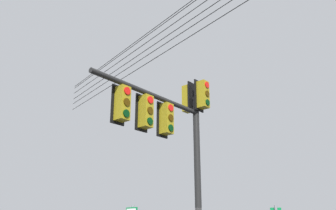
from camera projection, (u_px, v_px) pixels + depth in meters
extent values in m
cylinder|color=black|center=(198.00, 191.00, 11.03)|extent=(0.20, 0.20, 5.97)
cylinder|color=black|center=(151.00, 95.00, 10.29)|extent=(4.23, 0.95, 0.14)
cube|color=olive|center=(203.00, 95.00, 11.85)|extent=(0.35, 0.35, 0.90)
cube|color=black|center=(199.00, 96.00, 11.95)|extent=(0.44, 0.12, 1.04)
cylinder|color=red|center=(207.00, 85.00, 11.84)|extent=(0.20, 0.07, 0.20)
cylinder|color=#3C2703|center=(207.00, 94.00, 11.75)|extent=(0.20, 0.07, 0.20)
cylinder|color=black|center=(208.00, 102.00, 11.65)|extent=(0.20, 0.07, 0.20)
cube|color=olive|center=(188.00, 99.00, 12.21)|extent=(0.35, 0.35, 0.90)
cube|color=black|center=(192.00, 98.00, 12.11)|extent=(0.44, 0.12, 1.04)
cylinder|color=red|center=(184.00, 92.00, 12.41)|extent=(0.20, 0.07, 0.20)
cylinder|color=#3C2703|center=(184.00, 100.00, 12.31)|extent=(0.20, 0.07, 0.20)
cylinder|color=black|center=(184.00, 108.00, 12.21)|extent=(0.20, 0.07, 0.20)
cube|color=olive|center=(167.00, 119.00, 10.60)|extent=(0.36, 0.36, 0.90)
cube|color=black|center=(162.00, 120.00, 10.70)|extent=(0.44, 0.13, 1.04)
cylinder|color=red|center=(171.00, 108.00, 10.59)|extent=(0.20, 0.07, 0.20)
cylinder|color=#3C2703|center=(171.00, 118.00, 10.50)|extent=(0.20, 0.07, 0.20)
cylinder|color=black|center=(171.00, 128.00, 10.40)|extent=(0.20, 0.07, 0.20)
cube|color=olive|center=(146.00, 112.00, 9.97)|extent=(0.36, 0.36, 0.90)
cube|color=black|center=(141.00, 113.00, 10.07)|extent=(0.44, 0.14, 1.04)
cylinder|color=red|center=(150.00, 100.00, 9.96)|extent=(0.20, 0.07, 0.20)
cylinder|color=#3C2703|center=(150.00, 110.00, 9.86)|extent=(0.20, 0.07, 0.20)
cylinder|color=black|center=(150.00, 121.00, 9.76)|extent=(0.20, 0.07, 0.20)
cube|color=olive|center=(122.00, 103.00, 9.33)|extent=(0.36, 0.36, 0.90)
cube|color=black|center=(118.00, 105.00, 9.44)|extent=(0.44, 0.14, 1.04)
cylinder|color=red|center=(127.00, 91.00, 9.33)|extent=(0.20, 0.07, 0.20)
cylinder|color=#3C2703|center=(127.00, 102.00, 9.23)|extent=(0.20, 0.07, 0.20)
cylinder|color=black|center=(126.00, 113.00, 9.13)|extent=(0.20, 0.07, 0.20)
cylinder|color=black|center=(178.00, 44.00, 13.45)|extent=(7.90, 17.43, 0.04)
cylinder|color=black|center=(178.00, 35.00, 13.56)|extent=(7.90, 17.43, 0.04)
cylinder|color=black|center=(178.00, 28.00, 13.66)|extent=(7.90, 17.43, 0.04)
cylinder|color=black|center=(178.00, 20.00, 13.77)|extent=(7.90, 17.43, 0.04)
cylinder|color=black|center=(178.00, 13.00, 13.87)|extent=(7.90, 17.43, 0.04)
cylinder|color=black|center=(178.00, 11.00, 13.91)|extent=(7.90, 17.43, 0.04)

